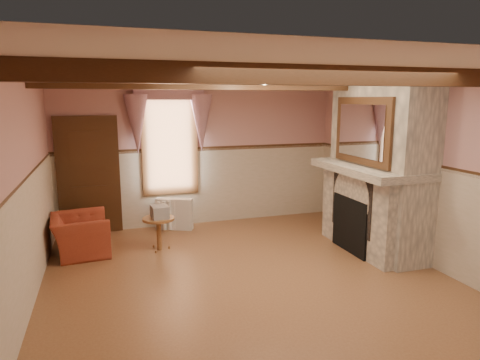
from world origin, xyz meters
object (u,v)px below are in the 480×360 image
object	(u,v)px
side_table	(159,234)
bowl	(376,164)
oil_lamp	(357,154)
armchair	(80,235)
mantel_clock	(343,153)
radiator	(174,214)

from	to	relation	value
side_table	bowl	xyz separation A→B (m)	(3.27, -1.20, 1.19)
side_table	oil_lamp	size ratio (longest dim) A/B	1.96
side_table	oil_lamp	xyz separation A→B (m)	(3.27, -0.65, 1.29)
armchair	side_table	distance (m)	1.24
armchair	oil_lamp	xyz separation A→B (m)	(4.49, -0.85, 1.24)
armchair	mantel_clock	world-z (taller)	mantel_clock
side_table	armchair	bearing A→B (deg)	170.78
radiator	mantel_clock	world-z (taller)	mantel_clock
side_table	bowl	bearing A→B (deg)	-20.20
armchair	mantel_clock	distance (m)	4.67
side_table	bowl	size ratio (longest dim) A/B	1.63
armchair	side_table	xyz separation A→B (m)	(1.23, -0.20, -0.04)
side_table	radiator	distance (m)	1.15
mantel_clock	oil_lamp	distance (m)	0.43
side_table	radiator	xyz separation A→B (m)	(0.43, 1.07, 0.02)
radiator	mantel_clock	bearing A→B (deg)	-0.47
bowl	radiator	bearing A→B (deg)	141.38
bowl	armchair	bearing A→B (deg)	162.68
radiator	oil_lamp	world-z (taller)	oil_lamp
radiator	bowl	xyz separation A→B (m)	(2.84, -2.27, 1.16)
armchair	oil_lamp	distance (m)	4.74
armchair	side_table	world-z (taller)	armchair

